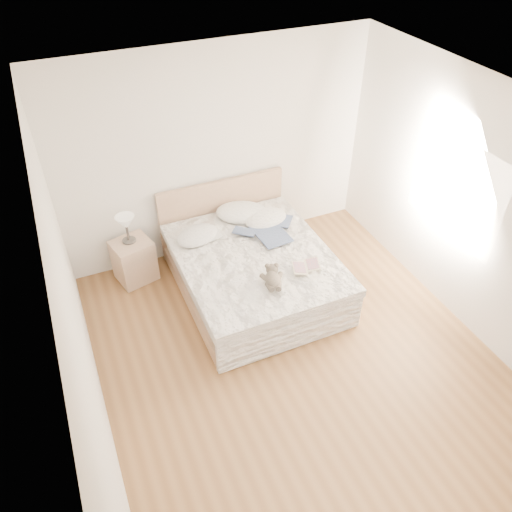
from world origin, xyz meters
The scene contains 17 objects.
floor centered at (0.00, 0.00, 0.00)m, with size 4.00×4.50×0.00m, color brown.
ceiling centered at (0.00, 0.00, 2.70)m, with size 4.00×4.50×0.00m, color white.
wall_back centered at (0.00, 2.25, 1.35)m, with size 4.00×0.02×2.70m, color white.
wall_front centered at (0.00, -2.25, 1.35)m, with size 4.00×0.02×2.70m, color white.
wall_left centered at (-2.00, 0.00, 1.35)m, with size 0.02×4.50×2.70m, color white.
wall_right centered at (2.00, 0.00, 1.35)m, with size 0.02×4.50×2.70m, color white.
window centered at (1.99, 0.30, 1.45)m, with size 0.02×1.30×1.10m, color white.
bed centered at (0.00, 1.19, 0.31)m, with size 1.72×2.14×1.00m.
nightstand centered at (-1.27, 1.96, 0.28)m, with size 0.45×0.40×0.56m, color tan.
table_lamp centered at (-1.28, 2.00, 0.82)m, with size 0.27×0.27×0.36m.
pillow_left centered at (-0.51, 1.68, 0.64)m, with size 0.54×0.38×0.16m, color white.
pillow_middle centered at (0.17, 1.92, 0.64)m, with size 0.67×0.47×0.20m, color white.
pillow_right centered at (0.40, 1.67, 0.64)m, with size 0.56×0.39×0.17m, color white.
blouse centered at (0.32, 1.37, 0.63)m, with size 0.55×0.59×0.02m, color #334263, non-canonical shape.
photo_book centered at (-0.41, 1.63, 0.63)m, with size 0.36×0.24×0.03m, color white.
childrens_book centered at (0.42, 0.64, 0.63)m, with size 0.33×0.23×0.02m, color beige.
teddy_bear centered at (-0.05, 0.51, 0.65)m, with size 0.22×0.31×0.16m, color brown, non-canonical shape.
Camera 1 is at (-1.80, -3.03, 4.23)m, focal length 35.00 mm.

